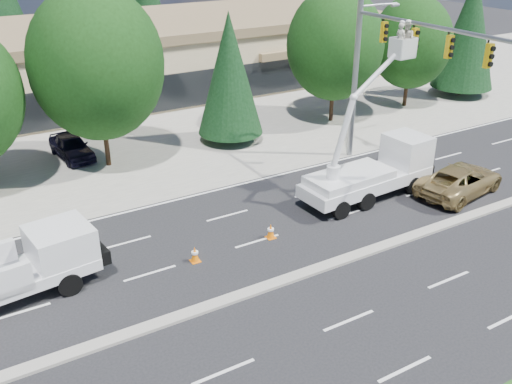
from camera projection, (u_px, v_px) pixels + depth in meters
ground at (298, 277)px, 22.67m from camera, size 140.00×140.00×0.00m
concrete_apron at (130, 131)px, 38.21m from camera, size 140.00×22.00×0.01m
road_median at (298, 275)px, 22.64m from camera, size 120.00×0.55×0.12m
strip_mall at (84, 60)px, 44.74m from camera, size 50.40×15.40×5.50m
tree_front_d at (97, 64)px, 30.42m from camera, size 7.22×7.22×10.02m
tree_front_e at (230, 74)px, 34.74m from camera, size 4.09×4.09×8.06m
tree_front_f at (335, 45)px, 37.98m from camera, size 6.50×6.50×9.02m
tree_front_g at (411, 42)px, 41.40m from camera, size 5.85×5.85×8.12m
tree_front_h at (469, 30)px, 44.01m from camera, size 4.79×4.79×9.45m
tree_back_c at (147, 2)px, 57.60m from camera, size 4.99×4.99×9.83m
signal_mast at (384, 61)px, 30.10m from camera, size 2.76×10.16×9.00m
utility_pickup at (24, 272)px, 21.23m from camera, size 6.35×2.97×2.35m
bucket_truck at (377, 162)px, 28.64m from camera, size 7.43×2.72×8.66m
traffic_cone_b at (195, 254)px, 23.54m from camera, size 0.40×0.40×0.70m
traffic_cone_c at (271, 231)px, 25.29m from camera, size 0.40×0.40×0.70m
minivan at (460, 180)px, 29.23m from camera, size 5.75×3.43×1.50m
parked_car_west at (71, 146)px, 33.66m from camera, size 2.12×4.33×1.42m
parked_car_east at (233, 119)px, 38.22m from camera, size 1.92×4.41×1.41m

